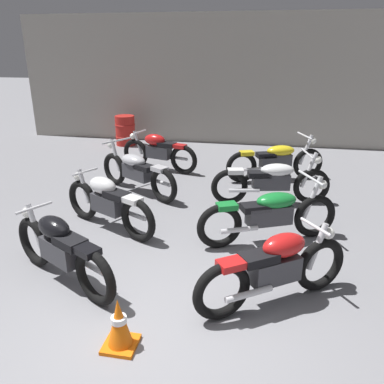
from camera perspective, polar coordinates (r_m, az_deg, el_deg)
The scene contains 12 objects.
ground_plane at distance 4.18m, azimuth -7.69°, elevation -20.60°, with size 60.00×60.00×0.00m, color gray.
back_wall at distance 11.56m, azimuth 5.66°, elevation 15.91°, with size 12.51×0.24×3.60m, color #9E998E.
motorcycle_left_row_0 at distance 4.97m, azimuth -18.68°, elevation -7.86°, with size 1.77×1.06×0.88m.
motorcycle_left_row_1 at distance 6.20m, azimuth -12.24°, elevation -1.44°, with size 1.80×0.99×0.88m.
motorcycle_left_row_2 at distance 7.66m, azimuth -8.09°, elevation 3.08°, with size 1.90×1.25×0.97m.
motorcycle_left_row_3 at distance 9.06m, azimuth -4.93°, elevation 6.01°, with size 1.92×0.70×0.88m.
motorcycle_right_row_0 at distance 4.44m, azimuth 12.12°, elevation -10.75°, with size 1.68×1.21×0.88m.
motorcycle_right_row_1 at distance 5.77m, azimuth 11.35°, elevation -3.14°, with size 2.02×1.07×0.97m.
motorcycle_right_row_2 at distance 7.18m, azimuth 11.60°, elevation 1.65°, with size 2.14×0.79×0.97m.
motorcycle_right_row_3 at distance 8.51m, azimuth 12.22°, elevation 4.60°, with size 2.06×0.98×0.97m.
oil_drum at distance 11.61m, azimuth -9.74°, elevation 8.88°, with size 0.59×0.59×0.85m.
traffic_cone at distance 3.97m, azimuth -10.62°, elevation -18.51°, with size 0.32×0.32×0.54m.
Camera 1 is at (1.10, -2.95, 2.74)m, focal length 36.42 mm.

